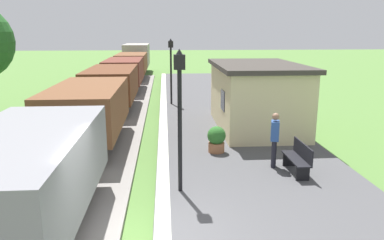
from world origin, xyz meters
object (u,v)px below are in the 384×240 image
(station_hut, at_px, (256,96))
(bench_down_platform, at_px, (235,97))
(person_waiting, at_px, (275,138))
(bench_near_hut, at_px, (298,158))
(potted_planter, at_px, (216,139))
(lamp_post_near, at_px, (180,95))
(freight_train, at_px, (120,77))
(lamp_post_far, at_px, (171,59))

(station_hut, height_order, bench_down_platform, station_hut)
(person_waiting, bearing_deg, bench_near_hut, 151.45)
(bench_near_hut, height_order, potted_planter, potted_planter)
(station_hut, distance_m, bench_down_platform, 5.01)
(bench_down_platform, relative_size, lamp_post_near, 0.41)
(freight_train, distance_m, lamp_post_far, 4.84)
(station_hut, height_order, lamp_post_far, lamp_post_far)
(lamp_post_far, bearing_deg, lamp_post_near, -90.00)
(freight_train, relative_size, lamp_post_far, 10.59)
(station_hut, distance_m, lamp_post_far, 6.81)
(bench_near_hut, xyz_separation_m, lamp_post_near, (-3.54, -1.02, 2.08))
(lamp_post_near, bearing_deg, person_waiting, 28.01)
(lamp_post_near, bearing_deg, bench_near_hut, 16.06)
(bench_near_hut, bearing_deg, lamp_post_far, 107.72)
(lamp_post_near, bearing_deg, lamp_post_far, 90.00)
(bench_down_platform, height_order, person_waiting, person_waiting)
(station_hut, distance_m, bench_near_hut, 5.47)
(freight_train, height_order, bench_down_platform, freight_train)
(person_waiting, bearing_deg, freight_train, -50.69)
(bench_near_hut, relative_size, person_waiting, 0.88)
(station_hut, xyz_separation_m, potted_planter, (-2.15, -3.26, -0.93))
(potted_planter, bearing_deg, lamp_post_far, 98.83)
(station_hut, bearing_deg, lamp_post_near, -118.89)
(bench_near_hut, height_order, bench_down_platform, same)
(bench_near_hut, relative_size, lamp_post_near, 0.41)
(bench_down_platform, distance_m, potted_planter, 8.46)
(freight_train, relative_size, station_hut, 6.76)
(bench_near_hut, distance_m, lamp_post_far, 11.82)
(freight_train, height_order, lamp_post_far, lamp_post_far)
(lamp_post_near, distance_m, lamp_post_far, 12.11)
(lamp_post_near, xyz_separation_m, lamp_post_far, (0.00, 12.11, 0.00))
(potted_planter, bearing_deg, bench_near_hut, -44.70)
(bench_near_hut, bearing_deg, bench_down_platform, 90.00)
(bench_down_platform, xyz_separation_m, lamp_post_near, (-3.54, -11.33, 2.08))
(bench_down_platform, bearing_deg, person_waiting, -93.41)
(station_hut, bearing_deg, bench_down_platform, 89.93)
(potted_planter, relative_size, lamp_post_near, 0.25)
(station_hut, bearing_deg, lamp_post_far, 121.82)
(lamp_post_far, bearing_deg, potted_planter, -81.17)
(station_hut, relative_size, person_waiting, 3.39)
(freight_train, relative_size, potted_planter, 42.79)
(potted_planter, height_order, lamp_post_far, lamp_post_far)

